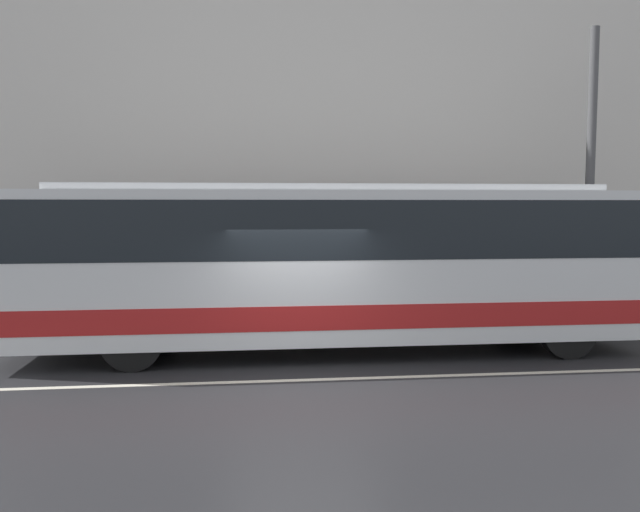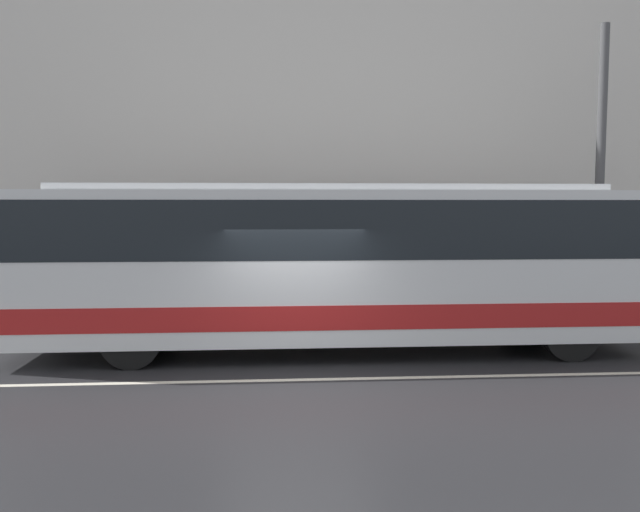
# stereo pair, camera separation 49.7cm
# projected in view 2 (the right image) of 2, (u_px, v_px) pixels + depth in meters

# --- Properties ---
(ground_plane) EXTENTS (60.00, 60.00, 0.00)m
(ground_plane) POSITION_uv_depth(u_px,v_px,m) (297.00, 380.00, 10.45)
(ground_plane) COLOR #262628
(sidewalk) EXTENTS (60.00, 2.45, 0.18)m
(sidewalk) POSITION_uv_depth(u_px,v_px,m) (290.00, 319.00, 15.63)
(sidewalk) COLOR #A09E99
(sidewalk) RESTS_ON ground_plane
(building_facade) EXTENTS (60.00, 0.35, 10.99)m
(building_facade) POSITION_uv_depth(u_px,v_px,m) (288.00, 116.00, 16.57)
(building_facade) COLOR silver
(building_facade) RESTS_ON ground_plane
(lane_stripe) EXTENTS (54.00, 0.14, 0.01)m
(lane_stripe) POSITION_uv_depth(u_px,v_px,m) (297.00, 380.00, 10.45)
(lane_stripe) COLOR beige
(lane_stripe) RESTS_ON ground_plane
(transit_bus) EXTENTS (12.14, 2.56, 3.32)m
(transit_bus) POSITION_uv_depth(u_px,v_px,m) (330.00, 258.00, 12.40)
(transit_bus) COLOR white
(transit_bus) RESTS_ON ground_plane
(utility_pole_near) EXTENTS (0.22, 0.22, 7.07)m
(utility_pole_near) POSITION_uv_depth(u_px,v_px,m) (600.00, 173.00, 15.10)
(utility_pole_near) COLOR #4C4C4F
(utility_pole_near) RESTS_ON sidewalk
(pedestrian_waiting) EXTENTS (0.36, 0.36, 1.66)m
(pedestrian_waiting) POSITION_uv_depth(u_px,v_px,m) (141.00, 285.00, 15.47)
(pedestrian_waiting) COLOR #1E5933
(pedestrian_waiting) RESTS_ON sidewalk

